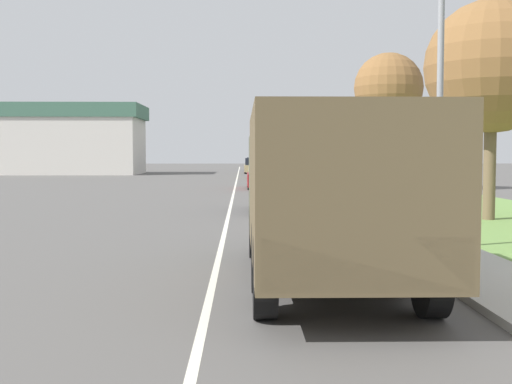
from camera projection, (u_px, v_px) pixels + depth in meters
The scene contains 14 objects.
ground_plane at pixel (235, 188), 38.31m from camera, with size 180.00×180.00×0.00m, color #565451.
lane_centre_stripe at pixel (235, 188), 38.31m from camera, with size 0.12×120.00×0.00m.
sidewalk_right at pixel (310, 187), 38.40m from camera, with size 1.80×120.00×0.12m.
grass_strip_right at pixel (383, 188), 38.49m from camera, with size 7.00×120.00×0.02m.
military_truck at pixel (326, 189), 10.26m from camera, with size 2.41×7.17×2.69m.
car_nearest_ahead at pixel (276, 191), 23.25m from camera, with size 1.75×4.14×1.61m.
car_second_ahead at pixel (262, 176), 37.93m from camera, with size 1.75×4.58×1.64m.
car_third_ahead at pixel (259, 169), 53.78m from camera, with size 1.77×4.89×1.68m.
car_fourth_ahead at pixel (253, 167), 66.07m from camera, with size 1.70×4.11×1.58m.
car_farthest_ahead at pixel (254, 165), 76.38m from camera, with size 1.94×4.74×1.58m.
lamp_post at pixel (432, 31), 13.75m from camera, with size 1.69×0.24×7.80m.
tree_mid_right at pixel (492, 67), 19.81m from camera, with size 4.12×4.12×6.81m.
tree_far_right at pixel (388, 88), 35.85m from camera, with size 3.84×3.84×7.67m.
building_distant at pixel (44, 139), 63.99m from camera, with size 19.77×8.40×6.88m.
Camera 1 is at (0.49, 1.73, 2.10)m, focal length 45.00 mm.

